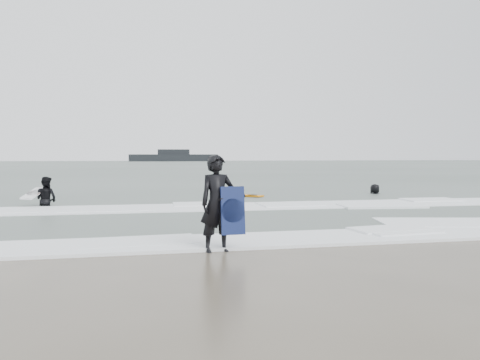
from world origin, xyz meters
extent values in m
plane|color=brown|center=(0.00, 0.00, 0.00)|extent=(320.00, 320.00, 0.00)
plane|color=#47544C|center=(0.00, 80.00, 0.06)|extent=(320.00, 320.00, 0.00)
imported|color=black|center=(-1.73, -1.50, 0.00)|extent=(0.81, 0.62, 1.98)
imported|color=black|center=(-6.86, 7.62, 0.00)|extent=(1.04, 0.97, 1.71)
imported|color=black|center=(1.05, 10.02, 0.00)|extent=(0.88, 1.07, 1.70)
imported|color=black|center=(7.86, 10.51, 0.00)|extent=(0.88, 0.62, 1.69)
cube|color=white|center=(0.00, -0.60, 0.03)|extent=(30.03, 2.32, 0.07)
cube|color=white|center=(0.00, 6.00, 0.04)|extent=(30.00, 2.60, 0.09)
cube|color=black|center=(4.89, 146.00, 1.20)|extent=(28.96, 5.17, 2.28)
cube|color=black|center=(4.89, 146.00, 3.16)|extent=(10.34, 3.10, 1.66)
camera|label=1|loc=(-3.07, -10.81, 1.94)|focal=35.00mm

